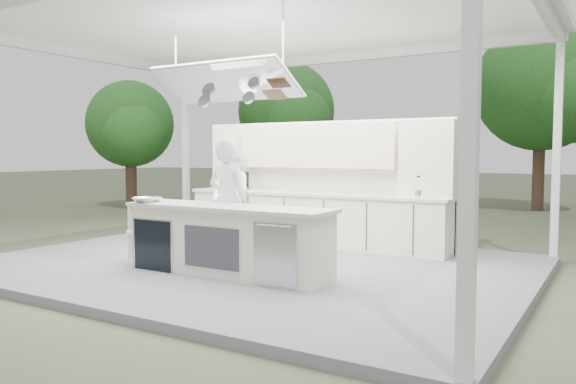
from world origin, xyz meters
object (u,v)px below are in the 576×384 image
Objects in this scene: back_counter at (312,219)px; head_chef at (228,203)px; demo_island at (226,240)px; sous_chef at (231,194)px.

head_chef is at bearing -92.56° from back_counter.
demo_island is 3.06m from sous_chef.
demo_island is at bearing -86.37° from back_counter.
head_chef reaches higher than sous_chef.
back_counter is at bearing -90.69° from head_chef.
sous_chef is (-1.59, -0.35, 0.40)m from back_counter.
back_counter is 2.89× the size of sous_chef.
back_counter is 1.68m from sous_chef.
sous_chef is at bearing -51.84° from head_chef.
demo_island is 0.61× the size of back_counter.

